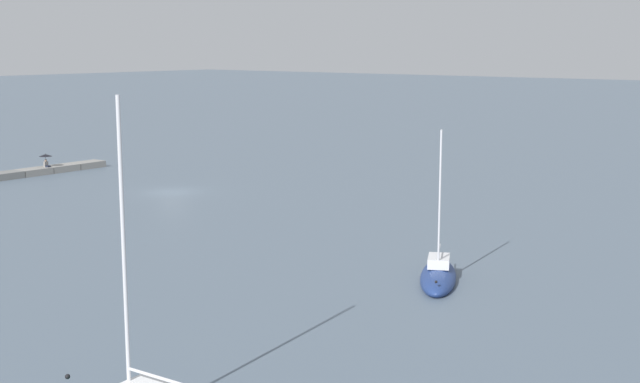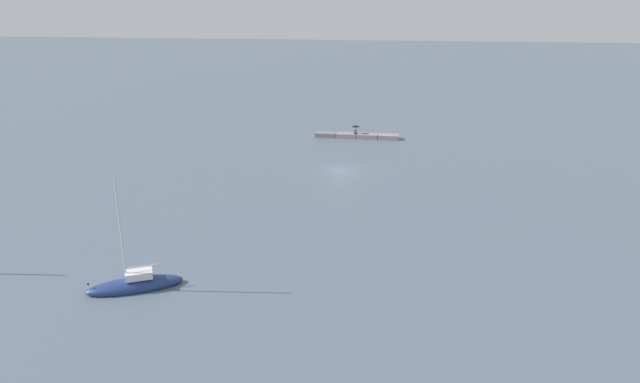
# 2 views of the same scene
# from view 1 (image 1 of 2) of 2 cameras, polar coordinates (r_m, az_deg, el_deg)

# --- Properties ---
(ground_plane) EXTENTS (500.00, 500.00, 0.00)m
(ground_plane) POSITION_cam_1_polar(r_m,az_deg,el_deg) (71.29, -9.85, -0.05)
(ground_plane) COLOR slate
(seawall_pier) EXTENTS (12.06, 1.84, 0.62)m
(seawall_pier) POSITION_cam_1_polar(r_m,az_deg,el_deg) (84.65, -17.70, 1.39)
(seawall_pier) COLOR gray
(seawall_pier) RESTS_ON ground_plane
(person_seated_grey_left) EXTENTS (0.41, 0.61, 0.73)m
(person_seated_grey_left) POSITION_cam_1_polar(r_m,az_deg,el_deg) (84.39, -17.80, 1.74)
(person_seated_grey_left) COLOR #1E2333
(person_seated_grey_left) RESTS_ON seawall_pier
(umbrella_open_black) EXTENTS (1.20, 1.20, 1.26)m
(umbrella_open_black) POSITION_cam_1_polar(r_m,az_deg,el_deg) (84.35, -17.87, 2.32)
(umbrella_open_black) COLOR black
(umbrella_open_black) RESTS_ON seawall_pier
(sailboat_navy_outer) EXTENTS (6.46, 4.59, 8.20)m
(sailboat_navy_outer) POSITION_cam_1_polar(r_m,az_deg,el_deg) (44.30, 7.90, -5.61)
(sailboat_navy_outer) COLOR navy
(sailboat_navy_outer) RESTS_ON ground_plane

